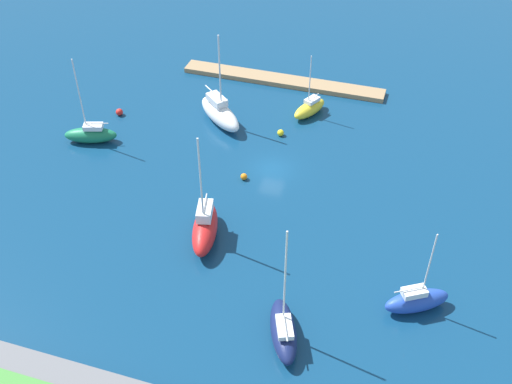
{
  "coord_description": "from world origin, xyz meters",
  "views": [
    {
      "loc": [
        -13.63,
        49.96,
        40.51
      ],
      "look_at": [
        0.0,
        5.89,
        1.5
      ],
      "focal_mm": 42.82,
      "sensor_mm": 36.0,
      "label": 1
    }
  ],
  "objects_px": {
    "pier_dock": "(283,81)",
    "mooring_buoy_orange": "(244,177)",
    "sailboat_yellow_along_channel": "(310,108)",
    "sailboat_blue_near_pier": "(417,300)",
    "sailboat_green_by_breakwater": "(91,134)",
    "sailboat_white_off_beacon": "(220,113)",
    "sailboat_red_far_north": "(205,227)",
    "mooring_buoy_yellow": "(281,133)",
    "mooring_buoy_red": "(119,112)",
    "sailboat_navy_center_basin": "(283,330)"
  },
  "relations": [
    {
      "from": "sailboat_yellow_along_channel",
      "to": "mooring_buoy_orange",
      "type": "height_order",
      "value": "sailboat_yellow_along_channel"
    },
    {
      "from": "sailboat_yellow_along_channel",
      "to": "sailboat_white_off_beacon",
      "type": "relative_size",
      "value": 0.7
    },
    {
      "from": "sailboat_red_far_north",
      "to": "sailboat_blue_near_pier",
      "type": "relative_size",
      "value": 1.37
    },
    {
      "from": "sailboat_yellow_along_channel",
      "to": "mooring_buoy_red",
      "type": "xyz_separation_m",
      "value": [
        21.87,
        6.9,
        -0.47
      ]
    },
    {
      "from": "sailboat_red_far_north",
      "to": "pier_dock",
      "type": "bearing_deg",
      "value": 168.03
    },
    {
      "from": "sailboat_navy_center_basin",
      "to": "sailboat_green_by_breakwater",
      "type": "bearing_deg",
      "value": 32.55
    },
    {
      "from": "sailboat_navy_center_basin",
      "to": "sailboat_red_far_north",
      "type": "height_order",
      "value": "sailboat_red_far_north"
    },
    {
      "from": "sailboat_red_far_north",
      "to": "sailboat_yellow_along_channel",
      "type": "relative_size",
      "value": 1.48
    },
    {
      "from": "sailboat_yellow_along_channel",
      "to": "mooring_buoy_red",
      "type": "height_order",
      "value": "sailboat_yellow_along_channel"
    },
    {
      "from": "pier_dock",
      "to": "sailboat_red_far_north",
      "type": "bearing_deg",
      "value": 91.33
    },
    {
      "from": "sailboat_red_far_north",
      "to": "sailboat_green_by_breakwater",
      "type": "height_order",
      "value": "sailboat_red_far_north"
    },
    {
      "from": "sailboat_navy_center_basin",
      "to": "sailboat_white_off_beacon",
      "type": "bearing_deg",
      "value": 6.68
    },
    {
      "from": "sailboat_green_by_breakwater",
      "to": "mooring_buoy_orange",
      "type": "height_order",
      "value": "sailboat_green_by_breakwater"
    },
    {
      "from": "mooring_buoy_red",
      "to": "pier_dock",
      "type": "bearing_deg",
      "value": -141.66
    },
    {
      "from": "sailboat_green_by_breakwater",
      "to": "mooring_buoy_yellow",
      "type": "height_order",
      "value": "sailboat_green_by_breakwater"
    },
    {
      "from": "sailboat_navy_center_basin",
      "to": "sailboat_green_by_breakwater",
      "type": "relative_size",
      "value": 1.11
    },
    {
      "from": "sailboat_yellow_along_channel",
      "to": "sailboat_green_by_breakwater",
      "type": "distance_m",
      "value": 25.76
    },
    {
      "from": "sailboat_blue_near_pier",
      "to": "sailboat_green_by_breakwater",
      "type": "relative_size",
      "value": 0.82
    },
    {
      "from": "pier_dock",
      "to": "sailboat_white_off_beacon",
      "type": "height_order",
      "value": "sailboat_white_off_beacon"
    },
    {
      "from": "sailboat_navy_center_basin",
      "to": "mooring_buoy_yellow",
      "type": "xyz_separation_m",
      "value": [
        7.73,
        -27.24,
        -0.66
      ]
    },
    {
      "from": "mooring_buoy_yellow",
      "to": "sailboat_blue_near_pier",
      "type": "bearing_deg",
      "value": 129.69
    },
    {
      "from": "sailboat_white_off_beacon",
      "to": "sailboat_blue_near_pier",
      "type": "height_order",
      "value": "sailboat_white_off_beacon"
    },
    {
      "from": "sailboat_red_far_north",
      "to": "mooring_buoy_orange",
      "type": "distance_m",
      "value": 9.55
    },
    {
      "from": "pier_dock",
      "to": "sailboat_red_far_north",
      "type": "xyz_separation_m",
      "value": [
        -0.7,
        30.03,
        1.1
      ]
    },
    {
      "from": "sailboat_white_off_beacon",
      "to": "sailboat_blue_near_pier",
      "type": "distance_m",
      "value": 33.03
    },
    {
      "from": "sailboat_navy_center_basin",
      "to": "mooring_buoy_red",
      "type": "xyz_separation_m",
      "value": [
        27.46,
        -25.64,
        -0.62
      ]
    },
    {
      "from": "sailboat_blue_near_pier",
      "to": "mooring_buoy_red",
      "type": "relative_size",
      "value": 10.03
    },
    {
      "from": "mooring_buoy_yellow",
      "to": "mooring_buoy_red",
      "type": "bearing_deg",
      "value": 4.64
    },
    {
      "from": "pier_dock",
      "to": "sailboat_white_off_beacon",
      "type": "relative_size",
      "value": 2.33
    },
    {
      "from": "sailboat_yellow_along_channel",
      "to": "mooring_buoy_yellow",
      "type": "bearing_deg",
      "value": 4.93
    },
    {
      "from": "sailboat_navy_center_basin",
      "to": "mooring_buoy_yellow",
      "type": "height_order",
      "value": "sailboat_navy_center_basin"
    },
    {
      "from": "pier_dock",
      "to": "mooring_buoy_yellow",
      "type": "relative_size",
      "value": 34.6
    },
    {
      "from": "sailboat_red_far_north",
      "to": "mooring_buoy_red",
      "type": "distance_m",
      "value": 24.23
    },
    {
      "from": "sailboat_red_far_north",
      "to": "sailboat_navy_center_basin",
      "type": "bearing_deg",
      "value": 35.08
    },
    {
      "from": "pier_dock",
      "to": "sailboat_blue_near_pier",
      "type": "xyz_separation_m",
      "value": [
        -20.44,
        32.72,
        0.76
      ]
    },
    {
      "from": "sailboat_navy_center_basin",
      "to": "pier_dock",
      "type": "bearing_deg",
      "value": -6.87
    },
    {
      "from": "pier_dock",
      "to": "mooring_buoy_orange",
      "type": "xyz_separation_m",
      "value": [
        -1.41,
        20.56,
        0.05
      ]
    },
    {
      "from": "mooring_buoy_red",
      "to": "sailboat_green_by_breakwater",
      "type": "bearing_deg",
      "value": 85.3
    },
    {
      "from": "mooring_buoy_yellow",
      "to": "mooring_buoy_orange",
      "type": "distance_m",
      "value": 9.03
    },
    {
      "from": "sailboat_blue_near_pier",
      "to": "mooring_buoy_yellow",
      "type": "relative_size",
      "value": 11.2
    },
    {
      "from": "mooring_buoy_orange",
      "to": "pier_dock",
      "type": "bearing_deg",
      "value": -86.08
    },
    {
      "from": "sailboat_navy_center_basin",
      "to": "sailboat_yellow_along_channel",
      "type": "height_order",
      "value": "sailboat_navy_center_basin"
    },
    {
      "from": "pier_dock",
      "to": "mooring_buoy_orange",
      "type": "bearing_deg",
      "value": 93.92
    },
    {
      "from": "sailboat_red_far_north",
      "to": "mooring_buoy_orange",
      "type": "xyz_separation_m",
      "value": [
        -0.71,
        -9.47,
        -1.05
      ]
    },
    {
      "from": "pier_dock",
      "to": "sailboat_yellow_along_channel",
      "type": "bearing_deg",
      "value": 128.68
    },
    {
      "from": "sailboat_yellow_along_channel",
      "to": "pier_dock",
      "type": "bearing_deg",
      "value": -114.44
    },
    {
      "from": "pier_dock",
      "to": "sailboat_yellow_along_channel",
      "type": "xyz_separation_m",
      "value": [
        -5.09,
        6.36,
        0.59
      ]
    },
    {
      "from": "sailboat_red_far_north",
      "to": "mooring_buoy_orange",
      "type": "bearing_deg",
      "value": 162.4
    },
    {
      "from": "sailboat_white_off_beacon",
      "to": "sailboat_green_by_breakwater",
      "type": "height_order",
      "value": "sailboat_white_off_beacon"
    },
    {
      "from": "sailboat_yellow_along_channel",
      "to": "mooring_buoy_yellow",
      "type": "distance_m",
      "value": 5.74
    }
  ]
}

